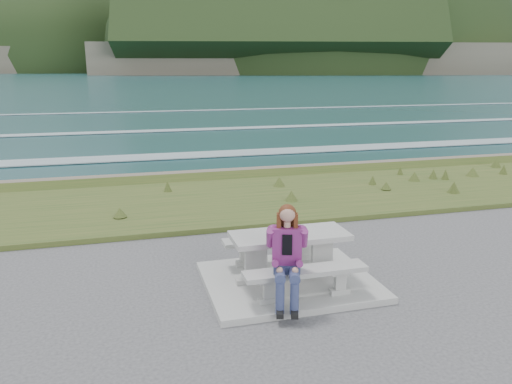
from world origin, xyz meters
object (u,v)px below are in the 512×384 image
picnic_table (290,243)px  seated_woman (287,270)px  bench_landward (305,275)px  bench_seaward (276,243)px

picnic_table → seated_woman: size_ratio=1.27×
seated_woman → picnic_table: bearing=85.3°
bench_landward → seated_woman: bearing=-158.3°
bench_seaward → seated_woman: 1.57m
bench_seaward → seated_woman: seated_woman is taller
picnic_table → bench_seaward: 0.74m
picnic_table → bench_seaward: (0.00, 0.70, -0.23)m
bench_landward → seated_woman: seated_woman is taller
picnic_table → bench_seaward: picnic_table is taller
picnic_table → seated_woman: 0.89m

